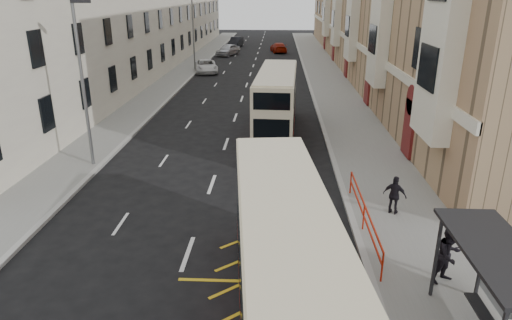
# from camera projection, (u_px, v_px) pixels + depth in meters

# --- Properties ---
(pavement_right) EXTENTS (4.00, 120.00, 0.15)m
(pavement_right) POSITION_uv_depth(u_px,v_px,m) (335.00, 94.00, 39.62)
(pavement_right) COLOR slate
(pavement_right) RESTS_ON ground
(pavement_left) EXTENTS (3.00, 120.00, 0.15)m
(pavement_left) POSITION_uv_depth(u_px,v_px,m) (159.00, 92.00, 40.33)
(pavement_left) COLOR slate
(pavement_left) RESTS_ON ground
(kerb_right) EXTENTS (0.25, 120.00, 0.15)m
(kerb_right) POSITION_uv_depth(u_px,v_px,m) (312.00, 94.00, 39.71)
(kerb_right) COLOR #9B9B96
(kerb_right) RESTS_ON ground
(kerb_left) EXTENTS (0.25, 120.00, 0.15)m
(kerb_left) POSITION_uv_depth(u_px,v_px,m) (176.00, 92.00, 40.26)
(kerb_left) COLOR #9B9B96
(kerb_left) RESTS_ON ground
(road_markings) EXTENTS (10.00, 110.00, 0.01)m
(road_markings) POSITION_uv_depth(u_px,v_px,m) (253.00, 67.00, 54.05)
(road_markings) COLOR silver
(road_markings) RESTS_ON ground
(terrace_right) EXTENTS (10.75, 79.00, 15.25)m
(terrace_right) POSITION_uv_depth(u_px,v_px,m) (385.00, 0.00, 51.11)
(terrace_right) COLOR #A2825E
(terrace_right) RESTS_ON ground
(terrace_left) EXTENTS (9.18, 79.00, 13.25)m
(terrace_left) POSITION_uv_depth(u_px,v_px,m) (138.00, 9.00, 52.87)
(terrace_left) COLOR beige
(terrace_left) RESTS_ON ground
(bus_shelter) EXTENTS (1.65, 4.25, 2.70)m
(bus_shelter) POSITION_uv_depth(u_px,v_px,m) (507.00, 286.00, 10.43)
(bus_shelter) COLOR black
(bus_shelter) RESTS_ON pavement_right
(guard_railing) EXTENTS (0.06, 6.56, 1.01)m
(guard_railing) POSITION_uv_depth(u_px,v_px,m) (364.00, 212.00, 16.73)
(guard_railing) COLOR red
(guard_railing) RESTS_ON pavement_right
(street_lamp_near) EXTENTS (0.93, 0.18, 8.00)m
(street_lamp_near) POSITION_uv_depth(u_px,v_px,m) (83.00, 76.00, 21.83)
(street_lamp_near) COLOR slate
(street_lamp_near) RESTS_ON pavement_left
(street_lamp_far) EXTENTS (0.93, 0.18, 8.00)m
(street_lamp_far) POSITION_uv_depth(u_px,v_px,m) (194.00, 28.00, 49.92)
(street_lamp_far) COLOR slate
(street_lamp_far) RESTS_ON pavement_left
(double_decker_front) EXTENTS (3.21, 9.91, 3.88)m
(double_decker_front) POSITION_uv_depth(u_px,v_px,m) (283.00, 265.00, 11.52)
(double_decker_front) COLOR beige
(double_decker_front) RESTS_ON ground
(double_decker_rear) EXTENTS (2.74, 9.98, 3.94)m
(double_decker_rear) POSITION_uv_depth(u_px,v_px,m) (277.00, 102.00, 28.28)
(double_decker_rear) COLOR beige
(double_decker_rear) RESTS_ON ground
(pedestrian_mid) EXTENTS (1.11, 1.04, 1.83)m
(pedestrian_mid) POSITION_uv_depth(u_px,v_px,m) (449.00, 255.00, 13.63)
(pedestrian_mid) COLOR black
(pedestrian_mid) RESTS_ON pavement_right
(pedestrian_far) EXTENTS (0.99, 0.79, 1.57)m
(pedestrian_far) POSITION_uv_depth(u_px,v_px,m) (395.00, 195.00, 17.92)
(pedestrian_far) COLOR black
(pedestrian_far) RESTS_ON pavement_right
(white_van) EXTENTS (3.39, 5.43, 1.40)m
(white_van) POSITION_uv_depth(u_px,v_px,m) (206.00, 66.00, 50.17)
(white_van) COLOR silver
(white_van) RESTS_ON ground
(car_silver) EXTENTS (3.45, 5.05, 1.60)m
(car_silver) POSITION_uv_depth(u_px,v_px,m) (228.00, 50.00, 63.29)
(car_silver) COLOR #B4B6BD
(car_silver) RESTS_ON ground
(car_dark) EXTENTS (2.17, 4.84, 1.54)m
(car_dark) POSITION_uv_depth(u_px,v_px,m) (236.00, 42.00, 73.19)
(car_dark) COLOR black
(car_dark) RESTS_ON ground
(car_red) EXTENTS (2.69, 5.03, 1.39)m
(car_red) POSITION_uv_depth(u_px,v_px,m) (279.00, 48.00, 66.72)
(car_red) COLOR #8F1403
(car_red) RESTS_ON ground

